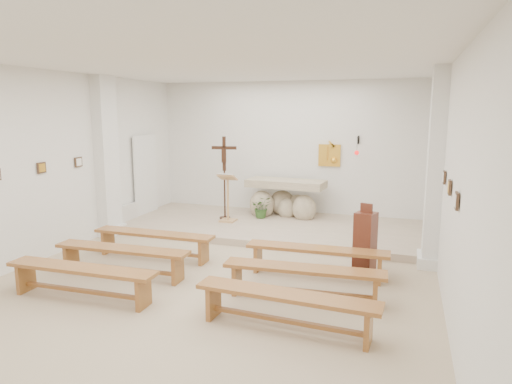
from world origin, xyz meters
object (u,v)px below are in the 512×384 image
(lectern, at_px, (228,198))
(bench_right_second, at_px, (304,275))
(crucifix_stand, at_px, (224,172))
(donation_pedestal, at_px, (365,241))
(bench_left_front, at_px, (154,239))
(bench_right_third, at_px, (286,302))
(bench_left_second, at_px, (122,255))
(altar, at_px, (285,201))
(bench_left_third, at_px, (81,275))
(bench_right_front, at_px, (317,255))

(lectern, bearing_deg, bench_right_second, -53.05)
(crucifix_stand, distance_m, donation_pedestal, 4.31)
(crucifix_stand, height_order, bench_left_front, crucifix_stand)
(lectern, distance_m, bench_right_third, 5.31)
(bench_left_second, bearing_deg, altar, 69.27)
(bench_left_front, bearing_deg, altar, 65.81)
(crucifix_stand, height_order, bench_left_third, crucifix_stand)
(bench_left_second, xyz_separation_m, bench_right_second, (3.10, 0.00, 0.00))
(crucifix_stand, relative_size, bench_right_front, 0.84)
(lectern, distance_m, bench_right_second, 4.46)
(altar, xyz_separation_m, lectern, (-1.13, -1.02, 0.20))
(bench_right_third, bearing_deg, crucifix_stand, 123.67)
(bench_left_second, bearing_deg, bench_right_second, -1.54)
(bench_right_third, bearing_deg, bench_right_second, 93.62)
(lectern, xyz_separation_m, bench_left_third, (-0.47, -4.60, -0.35))
(bench_left_third, height_order, bench_right_third, same)
(bench_right_front, bearing_deg, bench_right_third, -91.79)
(bench_left_third, xyz_separation_m, bench_right_third, (3.10, 0.00, 0.00))
(crucifix_stand, xyz_separation_m, bench_right_front, (2.81, -2.83, -0.93))
(bench_right_front, bearing_deg, bench_left_front, 178.21)
(bench_right_third, bearing_deg, bench_right_front, 93.62)
(bench_right_front, relative_size, bench_right_third, 1.00)
(donation_pedestal, xyz_separation_m, bench_left_second, (-3.84, -1.54, -0.15))
(altar, distance_m, bench_left_front, 3.93)
(lectern, relative_size, bench_left_second, 0.49)
(bench_right_second, distance_m, bench_left_third, 3.26)
(donation_pedestal, bearing_deg, bench_left_second, -140.05)
(crucifix_stand, bearing_deg, altar, 20.48)
(bench_right_third, bearing_deg, altar, 108.57)
(altar, height_order, crucifix_stand, crucifix_stand)
(bench_left_third, relative_size, bench_right_third, 0.99)
(crucifix_stand, relative_size, bench_left_front, 0.84)
(bench_left_third, bearing_deg, lectern, 82.99)
(altar, height_order, bench_right_front, altar)
(bench_left_third, bearing_deg, donation_pedestal, 32.48)
(bench_right_second, height_order, bench_right_third, same)
(lectern, height_order, crucifix_stand, crucifix_stand)
(altar, distance_m, bench_right_third, 5.81)
(altar, bearing_deg, lectern, -133.46)
(altar, height_order, bench_left_front, altar)
(bench_right_third, bearing_deg, donation_pedestal, 77.46)
(bench_right_front, relative_size, bench_right_second, 1.00)
(donation_pedestal, bearing_deg, bench_right_second, -97.55)
(donation_pedestal, distance_m, bench_left_second, 4.14)
(altar, height_order, lectern, lectern)
(bench_right_front, distance_m, bench_left_third, 3.71)
(bench_right_front, bearing_deg, bench_right_second, -91.79)
(altar, relative_size, bench_left_front, 0.84)
(crucifix_stand, height_order, bench_right_second, crucifix_stand)
(lectern, bearing_deg, crucifix_stand, 125.53)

